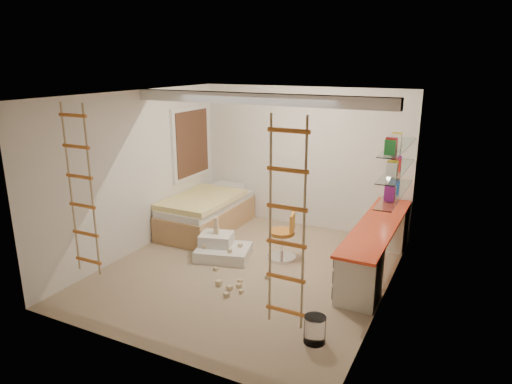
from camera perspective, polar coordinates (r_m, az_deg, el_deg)
The scene contains 15 objects.
floor at distance 6.97m, azimuth -1.12°, elevation -9.74°, with size 4.50×4.50×0.00m, color #958360.
ceiling_beam at distance 6.56m, azimuth -0.00°, elevation 11.57°, with size 4.00×0.18×0.16m, color white.
window_frame at distance 8.71m, azimuth -8.16°, elevation 6.10°, with size 0.06×1.15×1.35m, color white.
window_blind at distance 8.69m, azimuth -7.94°, elevation 6.09°, with size 0.02×1.00×1.20m, color #4C2D1E.
rope_ladder_left at distance 5.91m, azimuth -21.03°, elevation 0.08°, with size 0.41×0.04×2.13m, color #BE6920, non-canonical shape.
rope_ladder_right at distance 4.39m, azimuth 3.87°, elevation -4.25°, with size 0.41×0.04×2.13m, color orange, non-canonical shape.
waste_bin at distance 5.34m, azimuth 7.36°, elevation -16.69°, with size 0.25×0.25×0.31m, color white.
desk at distance 7.04m, azimuth 14.81°, elevation -6.44°, with size 0.56×2.80×0.75m.
shelves at distance 6.94m, azimuth 17.15°, elevation 2.57°, with size 0.25×1.80×0.71m.
bed at distance 8.52m, azimuth -6.15°, elevation -2.52°, with size 1.02×2.00×0.69m.
task_lamp at distance 7.72m, azimuth 16.36°, elevation 1.18°, with size 0.14×0.36×0.57m.
swivel_chair at distance 7.24m, azimuth 3.42°, elevation -6.29°, with size 0.55×0.55×0.77m.
play_platform at distance 7.37m, azimuth -4.32°, elevation -7.07°, with size 0.97×0.84×0.37m.
toy_blocks at distance 6.83m, azimuth -3.55°, elevation -8.63°, with size 1.24×1.26×0.64m.
books at distance 6.91m, azimuth 17.25°, elevation 3.73°, with size 0.14×0.58×0.92m.
Camera 1 is at (2.91, -5.55, 3.04)m, focal length 32.00 mm.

